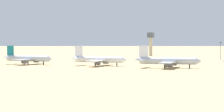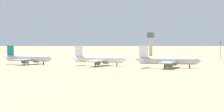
{
  "view_description": "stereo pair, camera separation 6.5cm",
  "coord_description": "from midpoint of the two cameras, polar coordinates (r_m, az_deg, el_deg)",
  "views": [
    {
      "loc": [
        145.51,
        -256.75,
        17.92
      ],
      "look_at": [
        5.24,
        33.37,
        6.0
      ],
      "focal_mm": 83.2,
      "sensor_mm": 36.0,
      "label": 1
    },
    {
      "loc": [
        145.57,
        -256.72,
        17.92
      ],
      "look_at": [
        5.24,
        33.37,
        6.0
      ],
      "focal_mm": 83.2,
      "sensor_mm": 36.0,
      "label": 2
    }
  ],
  "objects": [
    {
      "name": "ridge_far_west",
      "position": [
        1445.77,
        -1.45,
        3.16
      ],
      "size": [
        378.23,
        365.29,
        88.5
      ],
      "primitive_type": "pyramid",
      "rotation": [
        0.0,
        0.0,
        0.15
      ],
      "color": "slate",
      "rests_on": "ground"
    },
    {
      "name": "parked_jet_white_2",
      "position": [
        319.31,
        -1.51,
        -0.38
      ],
      "size": [
        37.13,
        31.39,
        12.26
      ],
      "rotation": [
        0.0,
        0.0,
        0.1
      ],
      "color": "white",
      "rests_on": "ground"
    },
    {
      "name": "light_pole_mid",
      "position": [
        417.67,
        11.86,
        0.72
      ],
      "size": [
        1.8,
        0.5,
        13.73
      ],
      "color": "#59595E",
      "rests_on": "ground"
    },
    {
      "name": "parked_jet_teal_1",
      "position": [
        339.54,
        -9.27,
        -0.26
      ],
      "size": [
        36.85,
        30.95,
        12.18
      ],
      "rotation": [
        0.0,
        0.0,
        0.04
      ],
      "color": "silver",
      "rests_on": "ground"
    },
    {
      "name": "control_tower",
      "position": [
        489.51,
        4.28,
        1.57
      ],
      "size": [
        5.2,
        5.2,
        22.02
      ],
      "color": "#C6B793",
      "rests_on": "ground"
    },
    {
      "name": "parked_jet_white_3",
      "position": [
        297.97,
        6.09,
        -0.53
      ],
      "size": [
        38.88,
        33.18,
        12.89
      ],
      "rotation": [
        0.0,
        0.0,
        0.18
      ],
      "color": "silver",
      "rests_on": "ground"
    },
    {
      "name": "ground",
      "position": [
        295.66,
        -3.73,
        -1.36
      ],
      "size": [
        4000.0,
        4000.0,
        0.0
      ],
      "primitive_type": "plane",
      "color": "tan"
    }
  ]
}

